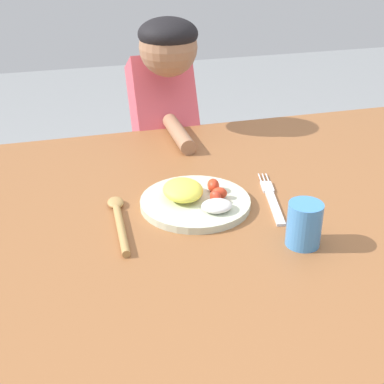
% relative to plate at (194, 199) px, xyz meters
% --- Properties ---
extents(dining_table, '(1.45, 0.99, 0.73)m').
position_rel_plate_xyz_m(dining_table, '(0.08, -0.04, -0.13)').
color(dining_table, brown).
rests_on(dining_table, ground_plane).
extents(plate, '(0.23, 0.23, 0.05)m').
position_rel_plate_xyz_m(plate, '(0.00, 0.00, 0.00)').
color(plate, beige).
rests_on(plate, dining_table).
extents(fork, '(0.07, 0.23, 0.01)m').
position_rel_plate_xyz_m(fork, '(0.17, -0.02, -0.01)').
color(fork, silver).
rests_on(fork, dining_table).
extents(spoon, '(0.04, 0.22, 0.02)m').
position_rel_plate_xyz_m(spoon, '(-0.16, -0.03, -0.01)').
color(spoon, '#AB834A').
rests_on(spoon, dining_table).
extents(drinking_cup, '(0.06, 0.06, 0.09)m').
position_rel_plate_xyz_m(drinking_cup, '(0.15, -0.19, 0.03)').
color(drinking_cup, '#4287CF').
rests_on(drinking_cup, dining_table).
extents(person, '(0.18, 0.43, 1.03)m').
position_rel_plate_xyz_m(person, '(0.06, 0.56, -0.19)').
color(person, '#3A4762').
rests_on(person, ground_plane).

